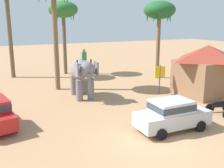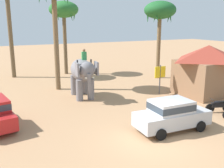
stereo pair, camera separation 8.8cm
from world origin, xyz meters
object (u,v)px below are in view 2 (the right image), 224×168
motorcycle_far_in_row (219,106)px  roadside_hut (207,69)px  car_sedan_foreground (171,114)px  elephant_with_mahout (82,73)px  palm_tree_behind_elephant (64,12)px  signboard_yellow (160,74)px  palm_tree_left_of_road (160,12)px

motorcycle_far_in_row → roadside_hut: size_ratio=0.34×
car_sedan_foreground → elephant_with_mahout: (-2.07, 8.06, 1.06)m
car_sedan_foreground → motorcycle_far_in_row: 4.71m
palm_tree_behind_elephant → signboard_yellow: size_ratio=3.34×
car_sedan_foreground → roadside_hut: bearing=31.7°
palm_tree_behind_elephant → palm_tree_left_of_road: bearing=-39.4°
roadside_hut → signboard_yellow: size_ratio=2.14×
roadside_hut → palm_tree_left_of_road: bearing=87.0°
car_sedan_foreground → signboard_yellow: size_ratio=1.74×
motorcycle_far_in_row → signboard_yellow: bearing=97.9°
car_sedan_foreground → motorcycle_far_in_row: bearing=10.2°
car_sedan_foreground → palm_tree_behind_elephant: 19.00m
palm_tree_behind_elephant → roadside_hut: size_ratio=1.56×
car_sedan_foreground → signboard_yellow: (3.87, 6.17, 0.76)m
elephant_with_mahout → motorcycle_far_in_row: elephant_with_mahout is taller
palm_tree_behind_elephant → signboard_yellow: (4.22, -11.87, -5.20)m
palm_tree_behind_elephant → roadside_hut: palm_tree_behind_elephant is taller
elephant_with_mahout → car_sedan_foreground: bearing=-75.6°
car_sedan_foreground → palm_tree_behind_elephant: palm_tree_behind_elephant is taller
car_sedan_foreground → palm_tree_behind_elephant: bearing=91.1°
palm_tree_behind_elephant → signboard_yellow: palm_tree_behind_elephant is taller
car_sedan_foreground → motorcycle_far_in_row: (4.61, 0.83, -0.46)m
palm_tree_left_of_road → signboard_yellow: 8.23m
motorcycle_far_in_row → signboard_yellow: signboard_yellow is taller
elephant_with_mahout → motorcycle_far_in_row: 9.96m
palm_tree_behind_elephant → signboard_yellow: 13.63m
car_sedan_foreground → motorcycle_far_in_row: car_sedan_foreground is taller
roadside_hut → signboard_yellow: 3.81m
palm_tree_behind_elephant → elephant_with_mahout: bearing=-99.8°
car_sedan_foreground → roadside_hut: size_ratio=0.81×
signboard_yellow → palm_tree_behind_elephant: bearing=109.6°
elephant_with_mahout → roadside_hut: 9.98m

